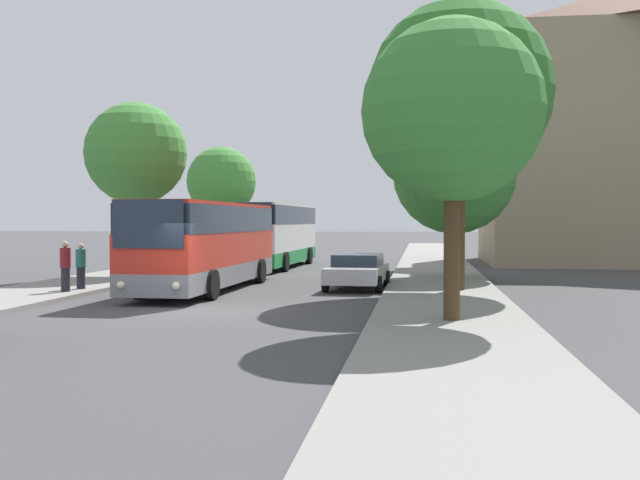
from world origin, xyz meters
TOP-DOWN VIEW (x-y plane):
  - ground_plane at (0.00, 0.00)m, footprint 300.00×300.00m
  - sidewalk_right at (7.00, 0.00)m, footprint 4.00×120.00m
  - bus_front at (-1.61, 6.27)m, footprint 2.92×11.42m
  - bus_middle at (-1.72, 19.87)m, footprint 3.11×11.70m
  - parked_car_right_near at (3.90, 7.53)m, footprint 2.31×4.66m
  - pedestrian_waiting_near at (-5.77, 3.55)m, footprint 0.36×0.36m
  - pedestrian_waiting_far at (-5.73, 4.62)m, footprint 0.36×0.36m
  - tree_left_near at (-6.18, 25.19)m, footprint 4.34×4.34m
  - tree_left_far at (-6.35, 11.45)m, footprint 4.52×4.52m
  - tree_right_near at (7.68, 11.94)m, footprint 5.28×5.28m
  - tree_right_mid at (7.60, 6.05)m, footprint 6.43×6.43m
  - tree_right_far at (7.02, -2.05)m, footprint 4.46×4.46m

SIDE VIEW (x-z plane):
  - ground_plane at x=0.00m, z-range 0.00..0.00m
  - sidewalk_right at x=7.00m, z-range 0.00..0.15m
  - parked_car_right_near at x=3.90m, z-range 0.05..1.36m
  - pedestrian_waiting_far at x=-5.73m, z-range 0.15..1.77m
  - pedestrian_waiting_near at x=-5.77m, z-range 0.16..1.88m
  - bus_front at x=-1.61m, z-range 0.12..3.34m
  - bus_middle at x=-1.72m, z-range 0.12..3.58m
  - tree_right_near at x=7.68m, z-range 1.07..8.21m
  - tree_left_near at x=-6.18m, z-range 1.49..8.54m
  - tree_right_far at x=7.02m, z-range 1.57..8.91m
  - tree_left_far at x=-6.35m, z-range 1.71..9.39m
  - tree_right_mid at x=7.60m, z-range 1.98..12.10m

